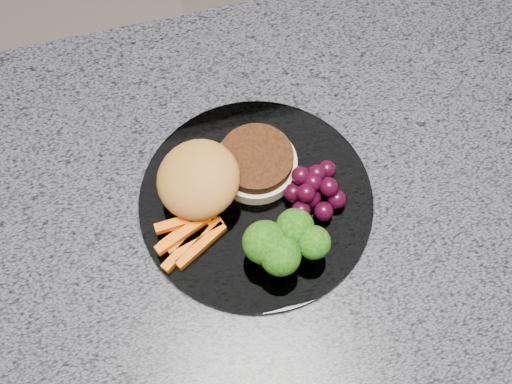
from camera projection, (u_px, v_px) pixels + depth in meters
The scene contains 7 objects.
island_cabinet at pixel (289, 323), 1.21m from camera, with size 1.20×0.60×0.86m, color brown.
countertop at pixel (306, 215), 0.81m from camera, with size 1.20×0.60×0.04m, color #50505B.
plate at pixel (256, 201), 0.79m from camera, with size 0.26×0.26×0.01m, color white.
burger at pixel (219, 175), 0.78m from camera, with size 0.19×0.13×0.05m.
carrot_sticks at pixel (189, 235), 0.76m from camera, with size 0.08×0.06×0.02m.
broccoli at pixel (284, 243), 0.73m from camera, with size 0.09×0.07×0.06m.
grape_bunch at pixel (315, 189), 0.77m from camera, with size 0.07×0.07×0.04m.
Camera 1 is at (-0.14, -0.31, 1.62)m, focal length 50.00 mm.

